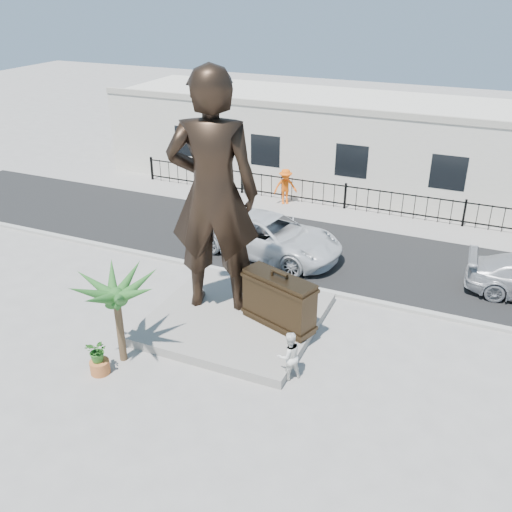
{
  "coord_description": "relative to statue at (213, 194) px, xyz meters",
  "views": [
    {
      "loc": [
        6.43,
        -12.73,
        10.23
      ],
      "look_at": [
        0.0,
        2.0,
        2.3
      ],
      "focal_mm": 40.0,
      "sensor_mm": 36.0,
      "label": 1
    }
  ],
  "objects": [
    {
      "name": "worker",
      "position": [
        -1.48,
        10.33,
        -3.29
      ],
      "size": [
        1.32,
        1.17,
        1.78
      ],
      "primitive_type": "imported",
      "rotation": [
        0.0,
        0.0,
        0.56
      ],
      "color": "#FF5E0D",
      "rests_on": "far_sidewalk"
    },
    {
      "name": "suitcase",
      "position": [
        2.39,
        -0.39,
        -3.04
      ],
      "size": [
        2.53,
        1.52,
        1.7
      ],
      "primitive_type": "cube",
      "rotation": [
        0.0,
        0.0,
        -0.34
      ],
      "color": "#2E2113",
      "rests_on": "plinth"
    },
    {
      "name": "street",
      "position": [
        1.41,
        6.07,
        -4.19
      ],
      "size": [
        40.0,
        7.0,
        0.01
      ],
      "primitive_type": "cube",
      "color": "black",
      "rests_on": "ground"
    },
    {
      "name": "plinth",
      "position": [
        0.91,
        -0.43,
        -4.04
      ],
      "size": [
        5.2,
        5.2,
        0.3
      ],
      "primitive_type": "cube",
      "color": "gray",
      "rests_on": "ground"
    },
    {
      "name": "building",
      "position": [
        1.41,
        15.07,
        -1.99
      ],
      "size": [
        28.0,
        7.0,
        4.4
      ],
      "primitive_type": "cube",
      "color": "silver",
      "rests_on": "ground"
    },
    {
      "name": "ground",
      "position": [
        1.41,
        -1.93,
        -4.19
      ],
      "size": [
        100.0,
        100.0,
        0.0
      ],
      "primitive_type": "plane",
      "color": "#9E9991",
      "rests_on": "ground"
    },
    {
      "name": "curb",
      "position": [
        1.41,
        2.57,
        -4.13
      ],
      "size": [
        40.0,
        0.25,
        0.12
      ],
      "primitive_type": "cube",
      "color": "#A5A399",
      "rests_on": "ground"
    },
    {
      "name": "planter",
      "position": [
        -1.52,
        -4.37,
        -3.99
      ],
      "size": [
        0.56,
        0.56,
        0.4
      ],
      "primitive_type": "cylinder",
      "color": "#B76330",
      "rests_on": "ground"
    },
    {
      "name": "fence",
      "position": [
        1.41,
        10.87,
        -3.59
      ],
      "size": [
        22.0,
        0.1,
        1.2
      ],
      "primitive_type": "cube",
      "color": "black",
      "rests_on": "ground"
    },
    {
      "name": "palm_tree",
      "position": [
        -1.29,
        -3.57,
        -4.19
      ],
      "size": [
        1.8,
        1.8,
        3.2
      ],
      "primitive_type": null,
      "color": "#23571F",
      "rests_on": "ground"
    },
    {
      "name": "statue",
      "position": [
        0.0,
        0.0,
        0.0
      ],
      "size": [
        3.26,
        2.61,
        7.79
      ],
      "primitive_type": "imported",
      "rotation": [
        0.0,
        0.0,
        3.44
      ],
      "color": "black",
      "rests_on": "plinth"
    },
    {
      "name": "tourist",
      "position": [
        3.49,
        -2.4,
        -3.46
      ],
      "size": [
        0.9,
        0.9,
        1.47
      ],
      "primitive_type": "imported",
      "rotation": [
        0.0,
        0.0,
        3.92
      ],
      "color": "white",
      "rests_on": "ground"
    },
    {
      "name": "shrub",
      "position": [
        -1.52,
        -4.37,
        -3.45
      ],
      "size": [
        0.68,
        0.61,
        0.7
      ],
      "primitive_type": "imported",
      "rotation": [
        0.0,
        0.0,
        -0.11
      ],
      "color": "#2E6B22",
      "rests_on": "planter"
    },
    {
      "name": "car_white",
      "position": [
        0.01,
        4.7,
        -3.36
      ],
      "size": [
        6.24,
        3.55,
        1.64
      ],
      "primitive_type": "imported",
      "rotation": [
        0.0,
        0.0,
        1.43
      ],
      "color": "silver",
      "rests_on": "street"
    },
    {
      "name": "far_sidewalk",
      "position": [
        1.41,
        10.07,
        -4.18
      ],
      "size": [
        40.0,
        2.5,
        0.02
      ],
      "primitive_type": "cube",
      "color": "#9E9991",
      "rests_on": "ground"
    }
  ]
}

